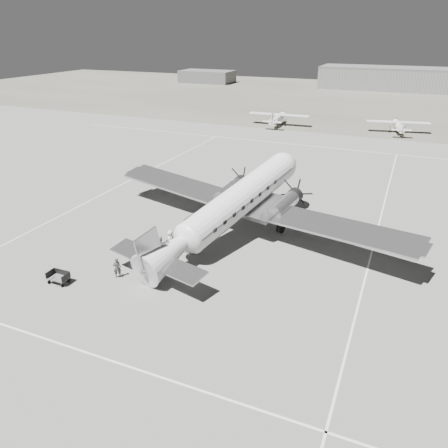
{
  "coord_description": "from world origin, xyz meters",
  "views": [
    {
      "loc": [
        13.39,
        -29.45,
        17.44
      ],
      "look_at": [
        0.04,
        1.66,
        2.2
      ],
      "focal_mm": 35.0,
      "sensor_mm": 36.0,
      "label": 1
    }
  ],
  "objects": [
    {
      "name": "baggage_cart_near",
      "position": [
        -4.6,
        -2.84,
        0.44
      ],
      "size": [
        1.58,
        1.14,
        0.88
      ],
      "primitive_type": null,
      "rotation": [
        0.0,
        0.0,
        0.03
      ],
      "color": "#515151",
      "rests_on": "ground"
    },
    {
      "name": "baggage_cart_far",
      "position": [
        -9.0,
        -8.61,
        0.46
      ],
      "size": [
        1.63,
        1.16,
        0.91
      ],
      "primitive_type": null,
      "rotation": [
        0.0,
        0.0,
        0.02
      ],
      "color": "#515151",
      "rests_on": "ground"
    },
    {
      "name": "ground_crew",
      "position": [
        -5.46,
        -6.15,
        0.81
      ],
      "size": [
        0.7,
        0.68,
        1.62
      ],
      "primitive_type": "imported",
      "rotation": [
        0.0,
        0.0,
        3.83
      ],
      "color": "#2F2F2F",
      "rests_on": "ground"
    },
    {
      "name": "light_plane_left",
      "position": [
        -10.77,
        53.47,
        1.24
      ],
      "size": [
        12.31,
        10.16,
        2.47
      ],
      "primitive_type": null,
      "rotation": [
        0.0,
        0.0,
        0.04
      ],
      "color": "silver",
      "rests_on": "ground"
    },
    {
      "name": "light_plane_right",
      "position": [
        11.11,
        55.6,
        1.15
      ],
      "size": [
        12.57,
        10.92,
        2.29
      ],
      "primitive_type": null,
      "rotation": [
        0.0,
        0.0,
        0.19
      ],
      "color": "silver",
      "rests_on": "ground"
    },
    {
      "name": "dc3_airliner",
      "position": [
        0.04,
        3.66,
        3.03
      ],
      "size": [
        36.35,
        29.37,
        6.06
      ],
      "primitive_type": null,
      "rotation": [
        0.0,
        0.0,
        -0.25
      ],
      "color": "#A7A7A9",
      "rests_on": "ground"
    },
    {
      "name": "taxi_line_left",
      "position": [
        -18.0,
        10.0,
        0.01
      ],
      "size": [
        0.15,
        60.0,
        0.01
      ],
      "primitive_type": "cube",
      "color": "silver",
      "rests_on": "ground"
    },
    {
      "name": "shed_secondary",
      "position": [
        -55.0,
        115.0,
        2.0
      ],
      "size": [
        18.0,
        10.0,
        4.0
      ],
      "primitive_type": "cube",
      "color": "#515151",
      "rests_on": "ground"
    },
    {
      "name": "passenger",
      "position": [
        -4.0,
        -0.54,
        0.89
      ],
      "size": [
        0.76,
        0.98,
        1.78
      ],
      "primitive_type": "imported",
      "rotation": [
        0.0,
        0.0,
        1.81
      ],
      "color": "silver",
      "rests_on": "ground"
    },
    {
      "name": "ramp_agent",
      "position": [
        -4.28,
        -1.62,
        0.86
      ],
      "size": [
        0.78,
        0.93,
        1.71
      ],
      "primitive_type": "imported",
      "rotation": [
        0.0,
        0.0,
        1.41
      ],
      "color": "#A8A8A6",
      "rests_on": "ground"
    },
    {
      "name": "taxi_line_horizon",
      "position": [
        0.0,
        40.0,
        0.01
      ],
      "size": [
        90.0,
        0.15,
        0.01
      ],
      "primitive_type": "cube",
      "color": "silver",
      "rests_on": "ground"
    },
    {
      "name": "grass_infield",
      "position": [
        0.0,
        95.0,
        0.0
      ],
      "size": [
        260.0,
        90.0,
        0.01
      ],
      "primitive_type": "cube",
      "color": "#5E5C4F",
      "rests_on": "ground"
    },
    {
      "name": "hangar_main",
      "position": [
        5.0,
        120.0,
        3.3
      ],
      "size": [
        42.0,
        14.0,
        6.6
      ],
      "color": "slate",
      "rests_on": "ground"
    },
    {
      "name": "taxi_line_right",
      "position": [
        12.0,
        0.0,
        0.01
      ],
      "size": [
        0.15,
        80.0,
        0.01
      ],
      "primitive_type": "cube",
      "color": "silver",
      "rests_on": "ground"
    },
    {
      "name": "taxi_line_near",
      "position": [
        0.0,
        -14.0,
        0.01
      ],
      "size": [
        60.0,
        0.15,
        0.01
      ],
      "primitive_type": "cube",
      "color": "silver",
      "rests_on": "ground"
    },
    {
      "name": "ground",
      "position": [
        0.0,
        0.0,
        0.0
      ],
      "size": [
        260.0,
        260.0,
        0.0
      ],
      "primitive_type": "plane",
      "color": "slate",
      "rests_on": "ground"
    }
  ]
}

